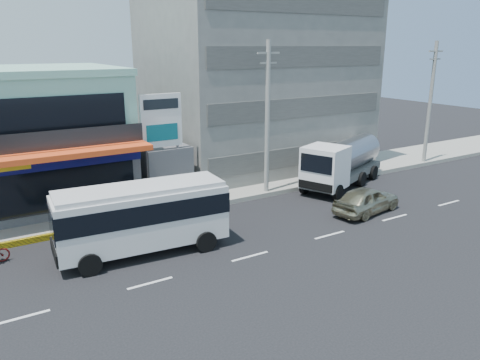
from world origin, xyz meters
The scene contains 12 objects.
ground centered at (0.00, 0.00, 0.00)m, with size 120.00×120.00×0.00m, color black.
sidewalk centered at (5.00, 9.50, 0.15)m, with size 70.00×5.00×0.30m, color gray.
shop_building centered at (-8.00, 13.95, 4.00)m, with size 12.40×11.70×8.00m.
concrete_building centered at (10.00, 15.00, 7.00)m, with size 16.00×12.00×14.00m, color gray.
gap_structure centered at (0.00, 12.00, 1.75)m, with size 3.00×6.00×3.50m, color #454449.
satellite_dish centered at (0.00, 11.00, 3.58)m, with size 1.50×1.50×0.15m, color slate.
billboard centered at (-0.50, 9.20, 4.93)m, with size 2.60×0.18×6.90m.
utility_pole_near centered at (6.00, 7.40, 5.15)m, with size 1.60×0.30×10.00m.
utility_pole_far centered at (22.00, 7.40, 5.15)m, with size 1.60×0.30×10.00m.
minibus centered at (-4.14, 3.05, 2.00)m, with size 8.18×3.29×3.35m.
sedan centered at (9.19, 1.50, 0.81)m, with size 1.91×4.75×1.62m, color tan.
tanker_truck centered at (11.66, 6.36, 1.78)m, with size 8.70×5.41×3.31m.
Camera 1 is at (-10.98, -17.11, 9.66)m, focal length 35.00 mm.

